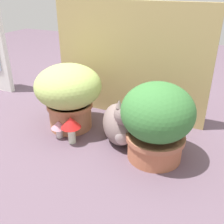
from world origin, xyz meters
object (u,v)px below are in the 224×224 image
mushroom_ornament_pink (59,126)px  grass_planter (69,93)px  cat (120,124)px  leafy_planter (157,120)px  mushroom_ornament_red (71,125)px

mushroom_ornament_pink → grass_planter: bearing=92.7°
cat → mushroom_ornament_pink: bearing=-165.5°
grass_planter → leafy_planter: bearing=-8.7°
grass_planter → leafy_planter: size_ratio=0.99×
grass_planter → mushroom_ornament_pink: grass_planter is taller
grass_planter → mushroom_ornament_red: bearing=-55.6°
cat → mushroom_ornament_pink: 0.35m
grass_planter → cat: grass_planter is taller
grass_planter → cat: 0.36m
mushroom_ornament_red → grass_planter: bearing=124.4°
cat → mushroom_ornament_red: bearing=-156.9°
leafy_planter → mushroom_ornament_red: size_ratio=2.52×
cat → grass_planter: bearing=172.7°
mushroom_ornament_red → mushroom_ornament_pink: mushroom_ornament_red is taller
leafy_planter → mushroom_ornament_red: (-0.45, -0.06, -0.10)m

